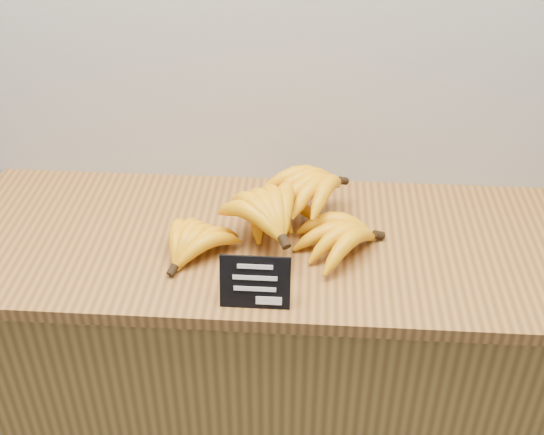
{
  "coord_description": "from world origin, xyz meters",
  "views": [
    {
      "loc": [
        0.01,
        1.53,
        1.84
      ],
      "look_at": [
        -0.07,
        2.7,
        1.02
      ],
      "focal_mm": 45.0,
      "sensor_mm": 36.0,
      "label": 1
    }
  ],
  "objects": [
    {
      "name": "banana_pile",
      "position": [
        -0.06,
        2.75,
        0.99
      ],
      "size": [
        0.53,
        0.33,
        0.13
      ],
      "color": "#E9A609",
      "rests_on": "counter_top"
    },
    {
      "name": "counter",
      "position": [
        -0.07,
        2.75,
        0.45
      ],
      "size": [
        1.33,
        0.5,
        0.9
      ],
      "primitive_type": "cube",
      "color": "olive",
      "rests_on": "ground"
    },
    {
      "name": "chalkboard_sign",
      "position": [
        -0.09,
        2.53,
        0.98
      ],
      "size": [
        0.14,
        0.03,
        0.11
      ],
      "primitive_type": "cube",
      "rotation": [
        -0.25,
        0.0,
        0.0
      ],
      "color": "black",
      "rests_on": "counter_top"
    },
    {
      "name": "counter_top",
      "position": [
        -0.07,
        2.75,
        0.92
      ],
      "size": [
        1.43,
        0.54,
        0.03
      ],
      "primitive_type": "cube",
      "color": "olive",
      "rests_on": "counter"
    }
  ]
}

